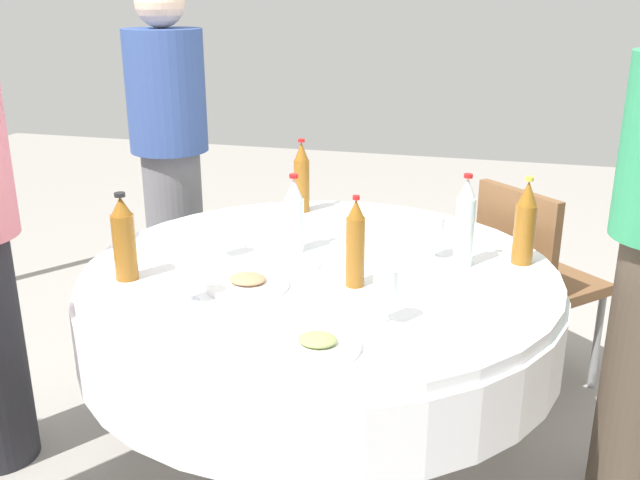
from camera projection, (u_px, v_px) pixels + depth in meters
The scene contains 19 objects.
ground_plane at pixel (320, 459), 2.57m from camera, with size 10.00×10.00×0.00m, color gray.
dining_table at pixel (320, 307), 2.38m from camera, with size 1.56×1.56×0.74m.
bottle_amber_mid at pixel (124, 239), 2.19m from camera, with size 0.07×0.07×0.28m.
bottle_amber_south at pixel (355, 244), 2.14m from camera, with size 0.06×0.06×0.28m.
bottle_amber_west at pixel (302, 178), 2.86m from camera, with size 0.06×0.06×0.30m.
bottle_clear_inner at pixel (294, 216), 2.43m from camera, with size 0.07×0.07×0.27m.
bottle_clear_rear at pixel (465, 223), 2.29m from camera, with size 0.06×0.06×0.31m.
bottle_amber_right at pixel (525, 224), 2.32m from camera, with size 0.07×0.07×0.29m.
wine_glass_inner at pixel (435, 231), 2.37m from camera, with size 0.06×0.06×0.15m.
wine_glass_rear at pixel (188, 269), 2.03m from camera, with size 0.07×0.07×0.14m.
wine_glass_right at pixel (386, 285), 1.90m from camera, with size 0.07×0.07×0.16m.
wine_glass_far at pixel (219, 226), 2.37m from camera, with size 0.06×0.06×0.15m.
plate_near at pixel (248, 283), 2.17m from camera, with size 0.25×0.25×0.04m.
plate_east at pixel (318, 345), 1.79m from camera, with size 0.22×0.22×0.04m.
spoon_south at pixel (233, 239), 2.58m from camera, with size 0.18×0.02×0.01m, color silver.
fork_west at pixel (318, 266), 2.33m from camera, with size 0.18×0.02×0.01m, color silver.
fork_inner at pixel (256, 220), 2.79m from camera, with size 0.18×0.02×0.01m, color silver.
person_mid at pixel (171, 162), 3.20m from camera, with size 0.34×0.34×1.64m.
chair_right at pixel (530, 271), 2.88m from camera, with size 0.57×0.57×0.87m.
Camera 1 is at (0.56, -2.09, 1.59)m, focal length 40.32 mm.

